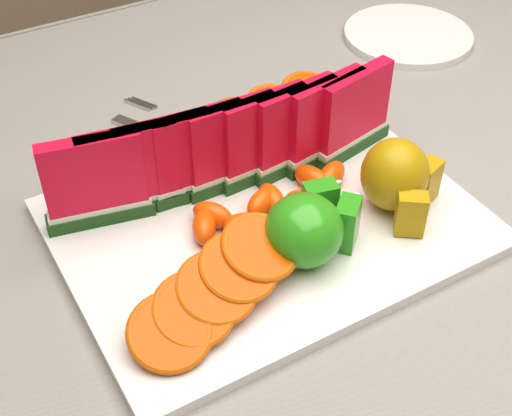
% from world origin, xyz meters
% --- Properties ---
extents(table, '(1.40, 0.90, 0.75)m').
position_xyz_m(table, '(0.00, 0.00, 0.65)').
color(table, '#523A1A').
rests_on(table, ground).
extents(tablecloth, '(1.53, 1.03, 0.20)m').
position_xyz_m(tablecloth, '(0.00, 0.00, 0.72)').
color(tablecloth, gray).
rests_on(tablecloth, table).
extents(platter, '(0.40, 0.30, 0.01)m').
position_xyz_m(platter, '(-0.09, -0.02, 0.76)').
color(platter, silver).
rests_on(platter, tablecloth).
extents(apple_cluster, '(0.11, 0.09, 0.07)m').
position_xyz_m(apple_cluster, '(-0.09, -0.08, 0.80)').
color(apple_cluster, '#288F0E').
rests_on(apple_cluster, platter).
extents(pear_cluster, '(0.09, 0.10, 0.08)m').
position_xyz_m(pear_cluster, '(0.02, -0.07, 0.81)').
color(pear_cluster, '#AE660C').
rests_on(pear_cluster, platter).
extents(side_plate, '(0.19, 0.19, 0.01)m').
position_xyz_m(side_plate, '(0.28, 0.22, 0.76)').
color(side_plate, silver).
rests_on(side_plate, tablecloth).
extents(fork, '(0.09, 0.19, 0.00)m').
position_xyz_m(fork, '(-0.12, 0.17, 0.76)').
color(fork, silver).
rests_on(fork, tablecloth).
extents(watermelon_row, '(0.39, 0.07, 0.10)m').
position_xyz_m(watermelon_row, '(-0.10, 0.05, 0.82)').
color(watermelon_row, '#0E380B').
rests_on(watermelon_row, platter).
extents(orange_fan_front, '(0.19, 0.12, 0.05)m').
position_xyz_m(orange_fan_front, '(-0.19, -0.10, 0.80)').
color(orange_fan_front, '#E23F00').
rests_on(orange_fan_front, platter).
extents(orange_fan_back, '(0.33, 0.10, 0.05)m').
position_xyz_m(orange_fan_back, '(-0.08, 0.11, 0.79)').
color(orange_fan_back, '#E23F00').
rests_on(orange_fan_back, platter).
extents(tangerine_segments, '(0.19, 0.08, 0.03)m').
position_xyz_m(tangerine_segments, '(-0.09, -0.01, 0.78)').
color(tangerine_segments, '#D84922').
rests_on(tangerine_segments, platter).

